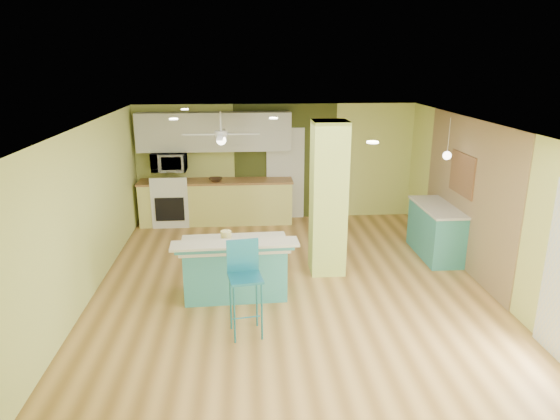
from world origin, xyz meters
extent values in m
cube|color=olive|center=(0.00, 0.00, -0.01)|extent=(6.00, 7.00, 0.01)
cube|color=white|center=(0.00, 0.00, 2.50)|extent=(6.00, 7.00, 0.01)
cube|color=#D9E279|center=(0.00, 3.50, 1.25)|extent=(6.00, 0.01, 2.50)
cube|color=#D9E279|center=(0.00, -3.50, 1.25)|extent=(6.00, 0.01, 2.50)
cube|color=#D9E279|center=(-3.00, 0.00, 1.25)|extent=(0.01, 7.00, 2.50)
cube|color=#D9E279|center=(3.00, 0.00, 1.25)|extent=(0.01, 7.00, 2.50)
cube|color=#886B4D|center=(2.99, 0.60, 1.25)|extent=(0.02, 3.40, 2.50)
cube|color=#3F461C|center=(0.20, 3.49, 1.25)|extent=(2.20, 0.02, 2.50)
cube|color=white|center=(0.20, 3.46, 1.00)|extent=(0.82, 0.05, 2.00)
cube|color=#C6DD66|center=(0.65, 0.50, 1.25)|extent=(0.55, 0.55, 2.50)
cube|color=#E7E479|center=(-1.30, 3.20, 0.45)|extent=(3.20, 0.60, 0.90)
cube|color=#915D32|center=(-1.30, 3.20, 0.92)|extent=(3.25, 0.63, 0.04)
cube|color=white|center=(-2.25, 3.20, 0.45)|extent=(0.76, 0.64, 0.90)
cube|color=black|center=(-2.25, 2.87, 0.42)|extent=(0.59, 0.02, 0.50)
cube|color=white|center=(-2.25, 2.90, 0.99)|extent=(0.76, 0.06, 0.18)
cube|color=silver|center=(-1.30, 3.32, 1.95)|extent=(3.20, 0.34, 0.80)
imported|color=silver|center=(-2.25, 3.20, 1.35)|extent=(0.70, 0.48, 0.39)
cylinder|color=silver|center=(-1.10, 2.00, 2.30)|extent=(0.03, 0.03, 0.40)
cylinder|color=silver|center=(-1.10, 2.00, 2.10)|extent=(0.24, 0.24, 0.10)
sphere|color=white|center=(-1.10, 2.00, 1.98)|extent=(0.18, 0.18, 0.18)
cylinder|color=silver|center=(2.65, 0.75, 2.19)|extent=(0.01, 0.01, 0.62)
sphere|color=white|center=(2.65, 0.75, 1.88)|extent=(0.14, 0.14, 0.14)
cube|color=brown|center=(2.96, 0.80, 1.55)|extent=(0.03, 0.90, 0.70)
cube|color=teal|center=(-0.85, -0.26, 0.39)|extent=(1.51, 0.80, 0.78)
cube|color=beige|center=(-0.85, -0.26, 0.80)|extent=(1.60, 0.89, 0.04)
cube|color=teal|center=(-0.84, -0.61, 0.88)|extent=(1.67, 0.19, 0.11)
cube|color=beige|center=(-0.84, -0.61, 0.93)|extent=(1.80, 0.44, 0.03)
cylinder|color=teal|center=(-0.85, -1.63, 0.39)|extent=(0.03, 0.03, 0.77)
cylinder|color=teal|center=(-0.51, -1.57, 0.39)|extent=(0.03, 0.03, 0.77)
cylinder|color=teal|center=(-0.90, -1.29, 0.39)|extent=(0.03, 0.03, 0.77)
cylinder|color=teal|center=(-0.56, -1.23, 0.39)|extent=(0.03, 0.03, 0.77)
cube|color=teal|center=(-0.70, -1.43, 0.79)|extent=(0.47, 0.47, 0.03)
cube|color=teal|center=(-0.73, -1.25, 1.02)|extent=(0.41, 0.10, 0.43)
cube|color=teal|center=(2.70, 1.04, 0.44)|extent=(0.57, 1.38, 0.89)
cube|color=silver|center=(2.70, 1.04, 0.91)|extent=(0.61, 1.44, 0.04)
imported|color=#372416|center=(-1.30, 3.12, 0.98)|extent=(0.30, 0.30, 0.07)
cylinder|color=yellow|center=(-0.98, -0.22, 0.91)|extent=(0.16, 0.16, 0.17)
camera|label=1|loc=(-0.68, -7.15, 3.41)|focal=32.00mm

